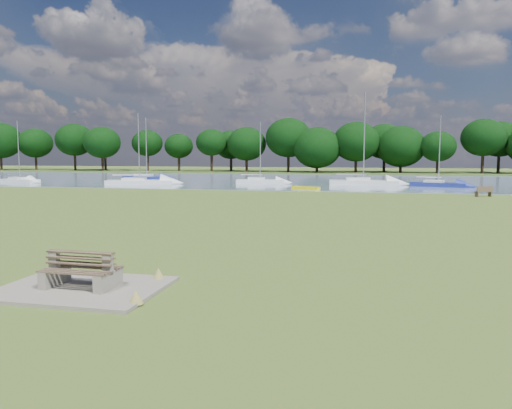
% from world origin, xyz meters
% --- Properties ---
extents(ground, '(220.00, 220.00, 0.00)m').
position_xyz_m(ground, '(0.00, 0.00, 0.00)').
color(ground, olive).
extents(river, '(220.00, 40.00, 0.10)m').
position_xyz_m(river, '(0.00, 42.00, 0.00)').
color(river, slate).
rests_on(river, ground).
extents(far_bank, '(220.00, 20.00, 0.40)m').
position_xyz_m(far_bank, '(0.00, 72.00, 0.00)').
color(far_bank, '#4C6626').
rests_on(far_bank, ground).
extents(concrete_pad, '(4.20, 3.20, 0.10)m').
position_xyz_m(concrete_pad, '(0.00, -14.00, 0.05)').
color(concrete_pad, gray).
rests_on(concrete_pad, ground).
extents(bench_pair, '(1.92, 1.15, 1.02)m').
position_xyz_m(bench_pair, '(0.00, -14.00, 0.52)').
color(bench_pair, gray).
rests_on(bench_pair, concrete_pad).
extents(riverbank_bench, '(1.50, 0.99, 0.89)m').
position_xyz_m(riverbank_bench, '(16.75, 19.41, 0.45)').
color(riverbank_bench, brown).
rests_on(riverbank_bench, ground).
extents(kayak, '(2.98, 1.80, 0.29)m').
position_xyz_m(kayak, '(1.17, 24.00, 0.20)').
color(kayak, '#F5EE0A').
rests_on(kayak, river).
extents(tree_line, '(137.25, 8.03, 9.72)m').
position_xyz_m(tree_line, '(-2.26, 68.00, 5.80)').
color(tree_line, black).
rests_on(tree_line, far_bank).
extents(sailboat_0, '(5.95, 3.26, 7.64)m').
position_xyz_m(sailboat_0, '(14.58, 31.45, 0.48)').
color(sailboat_0, navy).
rests_on(sailboat_0, river).
extents(sailboat_1, '(6.51, 2.05, 8.40)m').
position_xyz_m(sailboat_1, '(-22.04, 36.87, 0.55)').
color(sailboat_1, navy).
rests_on(sailboat_1, river).
extents(sailboat_2, '(5.84, 2.96, 7.61)m').
position_xyz_m(sailboat_2, '(-35.22, 28.55, 0.45)').
color(sailboat_2, silver).
rests_on(sailboat_2, river).
extents(sailboat_3, '(7.80, 2.83, 10.55)m').
position_xyz_m(sailboat_3, '(6.60, 32.46, 0.58)').
color(sailboat_3, silver).
rests_on(sailboat_3, river).
extents(sailboat_4, '(5.86, 2.45, 7.28)m').
position_xyz_m(sailboat_4, '(-5.41, 32.56, 0.50)').
color(sailboat_4, silver).
rests_on(sailboat_4, river).
extents(sailboat_7, '(7.92, 4.21, 8.16)m').
position_xyz_m(sailboat_7, '(-18.94, 28.21, 0.50)').
color(sailboat_7, silver).
rests_on(sailboat_7, river).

